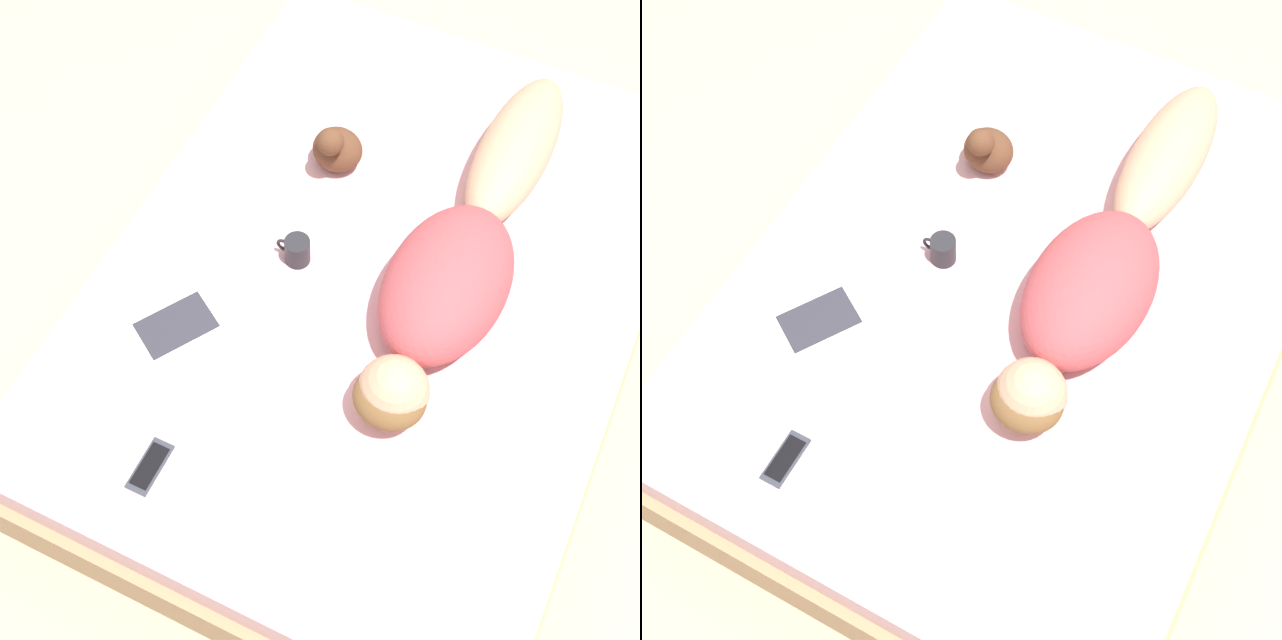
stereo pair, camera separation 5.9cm
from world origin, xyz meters
The scene contains 7 objects.
ground_plane centered at (0.00, 0.00, 0.00)m, with size 12.00×12.00×0.00m, color #B7A88E.
bed centered at (0.00, 0.00, 0.23)m, with size 1.58×2.14×0.48m.
person centered at (-0.22, -0.11, 0.58)m, with size 0.35×1.38×0.23m.
open_magazine centered at (0.36, 0.47, 0.48)m, with size 0.52×0.49×0.01m.
coffee_mug centered at (0.23, 0.05, 0.52)m, with size 0.11×0.08×0.09m.
cell_phone centered at (0.29, 0.81, 0.48)m, with size 0.06×0.15×0.01m.
plush_toy centered at (0.28, -0.32, 0.56)m, with size 0.16×0.17×0.21m.
Camera 2 is at (-0.52, 1.35, 2.70)m, focal length 50.00 mm.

